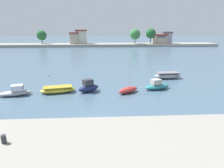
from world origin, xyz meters
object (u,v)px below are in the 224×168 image
at_px(mooring_bollard, 4,139).
at_px(moored_boat_0, 16,92).
at_px(moored_boat_1, 58,90).
at_px(moored_boat_4, 157,86).
at_px(mooring_buoy_1, 48,75).
at_px(moored_boat_3, 128,90).
at_px(moored_boat_5, 168,75).
at_px(moored_boat_2, 89,87).

bearing_deg(mooring_bollard, moored_boat_0, 110.12).
height_order(mooring_bollard, moored_boat_0, mooring_bollard).
bearing_deg(moored_boat_1, moored_boat_4, -8.77).
xyz_separation_m(mooring_bollard, moored_boat_0, (-5.68, 15.51, -1.91)).
bearing_deg(mooring_buoy_1, moored_boat_0, -97.74).
distance_m(moored_boat_3, moored_boat_5, 11.51).
distance_m(moored_boat_0, moored_boat_4, 20.27).
height_order(moored_boat_1, moored_boat_4, moored_boat_4).
relative_size(moored_boat_1, moored_boat_3, 1.06).
distance_m(mooring_bollard, moored_boat_1, 16.63).
distance_m(moored_boat_0, moored_boat_2, 9.99).
height_order(moored_boat_2, moored_boat_5, moored_boat_2).
height_order(moored_boat_1, moored_boat_5, moored_boat_5).
height_order(mooring_bollard, moored_boat_2, mooring_bollard).
bearing_deg(moored_boat_3, moored_boat_5, 10.03).
xyz_separation_m(moored_boat_3, moored_boat_4, (4.60, 1.55, 0.08)).
xyz_separation_m(mooring_bollard, mooring_buoy_1, (-4.10, 27.16, -2.25)).
bearing_deg(moored_boat_5, moored_boat_3, -140.77).
bearing_deg(moored_boat_2, mooring_bollard, -137.11).
distance_m(mooring_bollard, mooring_buoy_1, 27.56).
relative_size(mooring_bollard, moored_boat_5, 0.11).
distance_m(moored_boat_1, moored_boat_2, 4.40).
xyz_separation_m(moored_boat_0, moored_boat_3, (15.60, 0.26, -0.06)).
height_order(moored_boat_3, moored_boat_5, moored_boat_3).
xyz_separation_m(moored_boat_2, moored_boat_4, (10.27, 0.65, -0.17)).
distance_m(moored_boat_2, moored_boat_4, 10.29).
distance_m(mooring_bollard, moored_boat_3, 18.73).
relative_size(moored_boat_2, moored_boat_5, 0.67).
bearing_deg(moored_boat_5, moored_boat_4, -124.82).
relative_size(moored_boat_0, moored_boat_4, 1.02).
xyz_separation_m(moored_boat_1, moored_boat_2, (4.39, 0.17, 0.28)).
distance_m(moored_boat_2, mooring_buoy_1, 13.42).
bearing_deg(moored_boat_3, mooring_bollard, -155.53).
xyz_separation_m(moored_boat_1, moored_boat_5, (18.42, 7.18, 0.12)).
height_order(moored_boat_0, moored_boat_2, moored_boat_2).
bearing_deg(mooring_bollard, moored_boat_1, 90.52).
distance_m(moored_boat_4, moored_boat_5, 7.40).
bearing_deg(moored_boat_4, moored_boat_1, 163.86).
xyz_separation_m(moored_boat_4, mooring_buoy_1, (-18.61, 9.84, -0.37)).
xyz_separation_m(moored_boat_3, moored_boat_5, (8.36, 7.91, 0.09)).
bearing_deg(mooring_bollard, moored_boat_4, 50.06).
height_order(mooring_bollard, moored_boat_1, mooring_bollard).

